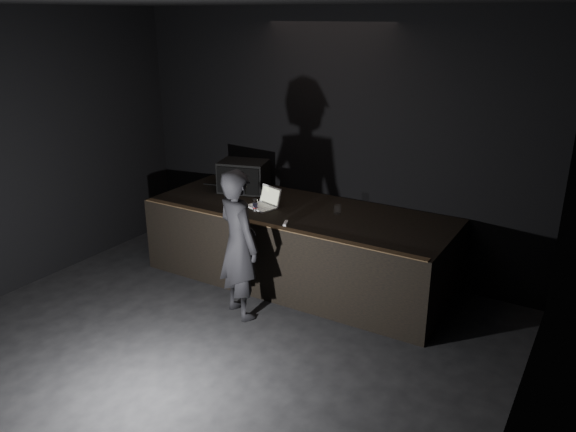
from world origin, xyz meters
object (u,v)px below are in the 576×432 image
(laptop, at_px, (265,202))
(person, at_px, (239,244))
(stage_monitor, at_px, (244,176))
(stage_riser, at_px, (298,245))
(beer_can, at_px, (255,205))

(laptop, relative_size, person, 0.25)
(stage_monitor, relative_size, laptop, 1.70)
(stage_riser, height_order, beer_can, beer_can)
(stage_monitor, height_order, laptop, stage_monitor)
(stage_riser, xyz_separation_m, person, (-0.13, -1.16, 0.39))
(stage_monitor, xyz_separation_m, person, (0.94, -1.44, -0.32))
(laptop, bearing_deg, stage_monitor, 163.84)
(beer_can, xyz_separation_m, person, (0.32, -0.82, -0.18))
(stage_riser, relative_size, stage_monitor, 5.29)
(stage_riser, xyz_separation_m, stage_monitor, (-1.07, 0.29, 0.72))
(laptop, xyz_separation_m, beer_can, (-0.02, -0.21, 0.01))
(stage_riser, height_order, person, person)
(stage_riser, bearing_deg, beer_can, -143.50)
(stage_riser, xyz_separation_m, laptop, (-0.43, -0.13, 0.57))
(beer_can, distance_m, person, 0.90)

